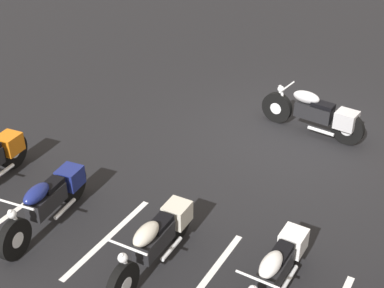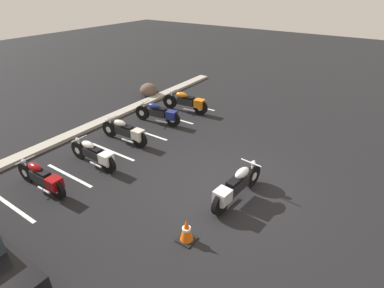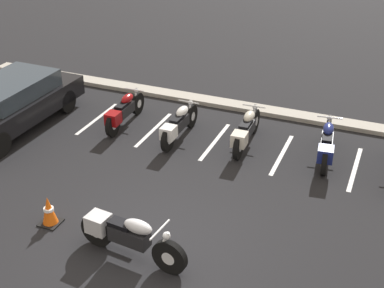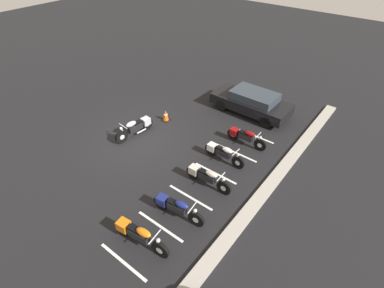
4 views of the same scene
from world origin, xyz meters
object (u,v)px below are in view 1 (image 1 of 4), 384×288
Objects in this scene: parked_bike_1 at (277,268)px; parked_bike_2 at (157,239)px; parked_bike_3 at (49,199)px; motorcycle_silver_featured at (317,113)px.

parked_bike_2 is (1.69, 0.32, 0.01)m from parked_bike_1.
parked_bike_2 is 1.96m from parked_bike_3.
parked_bike_3 is (2.69, 4.85, -0.02)m from motorcycle_silver_featured.
motorcycle_silver_featured is 1.05× the size of parked_bike_2.
motorcycle_silver_featured is at bearing -166.96° from parked_bike_1.
parked_bike_1 is (-0.96, 4.47, -0.04)m from motorcycle_silver_featured.
motorcycle_silver_featured is at bearing 169.66° from parked_bike_2.
motorcycle_silver_featured reaches higher than parked_bike_2.
motorcycle_silver_featured is 5.55m from parked_bike_3.
motorcycle_silver_featured reaches higher than parked_bike_3.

